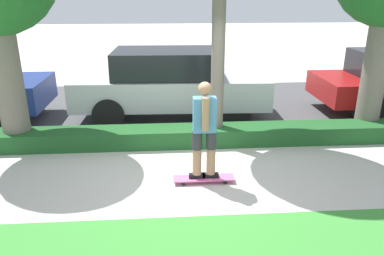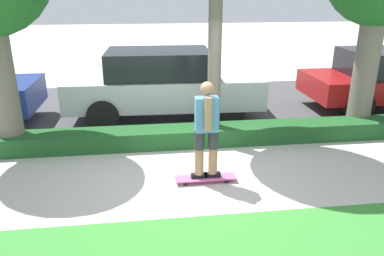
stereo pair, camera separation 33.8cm
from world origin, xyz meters
TOP-DOWN VIEW (x-y plane):
  - ground_plane at (0.00, 0.00)m, footprint 60.00×60.00m
  - street_asphalt at (0.00, 4.20)m, footprint 18.41×5.00m
  - hedge_row at (0.00, 1.60)m, footprint 18.41×0.60m
  - skateboard at (0.25, -0.01)m, footprint 1.00×0.24m
  - skater_person at (0.25, -0.01)m, footprint 0.48×0.41m
  - parked_car_middle at (-0.24, 3.37)m, footprint 4.61×1.91m

SIDE VIEW (x-z plane):
  - ground_plane at x=0.00m, z-range 0.00..0.00m
  - street_asphalt at x=0.00m, z-range 0.00..0.01m
  - skateboard at x=0.25m, z-range 0.03..0.11m
  - hedge_row at x=0.00m, z-range 0.00..0.36m
  - parked_car_middle at x=-0.24m, z-range 0.03..1.67m
  - skater_person at x=0.25m, z-range 0.13..1.72m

